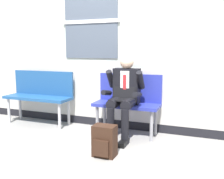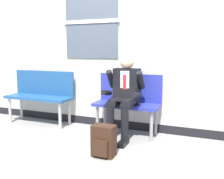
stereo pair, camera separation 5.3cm
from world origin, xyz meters
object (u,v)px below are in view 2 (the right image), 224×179
(person_seated, at_px, (124,94))
(backpack, at_px, (104,141))
(bench_empty, at_px, (41,92))
(bench_with_person, at_px, (128,99))

(person_seated, bearing_deg, backpack, -89.70)
(bench_empty, xyz_separation_m, person_seated, (1.69, -0.20, 0.11))
(person_seated, relative_size, backpack, 3.12)
(bench_with_person, relative_size, backpack, 2.57)
(bench_with_person, xyz_separation_m, bench_empty, (-1.69, 0.00, 0.00))
(backpack, bearing_deg, person_seated, 90.30)
(bench_with_person, relative_size, person_seated, 0.82)
(person_seated, bearing_deg, bench_with_person, 90.00)
(person_seated, xyz_separation_m, backpack, (0.00, -0.77, -0.48))
(bench_with_person, distance_m, backpack, 1.04)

